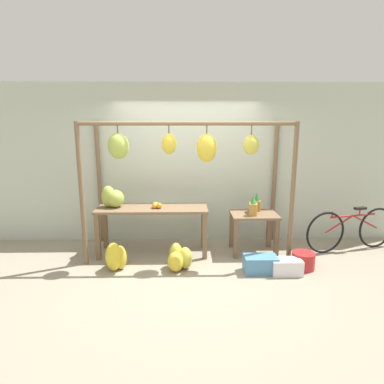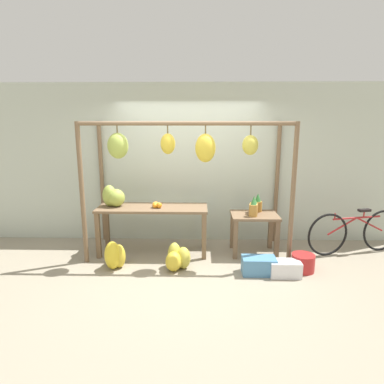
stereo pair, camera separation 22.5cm
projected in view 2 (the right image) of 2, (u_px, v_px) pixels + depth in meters
ground_plane at (186, 270)px, 4.71m from camera, size 20.00×20.00×0.00m
shop_wall_back at (189, 164)px, 5.73m from camera, size 8.00×0.08×2.80m
stall_awning at (181, 158)px, 4.78m from camera, size 3.19×1.16×2.14m
display_table_main at (153, 214)px, 5.23m from camera, size 1.78×0.59×0.78m
display_table_side at (254, 224)px, 5.23m from camera, size 0.75×0.57×0.67m
banana_pile_on_table at (113, 197)px, 5.21m from camera, size 0.46×0.36×0.35m
orange_pile at (156, 205)px, 5.15m from camera, size 0.16×0.20×0.09m
pineapple_cluster at (255, 206)px, 5.22m from camera, size 0.26×0.43×0.31m
banana_pile_ground_left at (116, 256)px, 4.77m from camera, size 0.37×0.43×0.42m
banana_pile_ground_right at (177, 258)px, 4.72m from camera, size 0.41×0.40×0.38m
fruit_crate_white at (259, 266)px, 4.57m from camera, size 0.48×0.27×0.25m
blue_bucket at (303, 263)px, 4.66m from camera, size 0.33×0.33×0.25m
parked_bicycle at (355, 232)px, 5.26m from camera, size 1.69×0.43×0.75m
fruit_crate_purple at (285, 268)px, 4.51m from camera, size 0.43×0.25×0.22m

